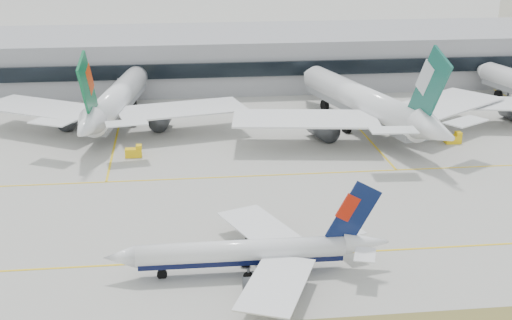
{
  "coord_description": "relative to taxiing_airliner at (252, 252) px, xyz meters",
  "views": [
    {
      "loc": [
        -16.39,
        -100.62,
        48.87
      ],
      "look_at": [
        -2.33,
        18.0,
        7.5
      ],
      "focal_mm": 50.0,
      "sensor_mm": 36.0,
      "label": 1
    }
  ],
  "objects": [
    {
      "name": "ground",
      "position": [
        6.26,
        9.81,
        -3.31
      ],
      "size": [
        3000.0,
        3000.0,
        0.0
      ],
      "primitive_type": "plane",
      "color": "#9F9D95",
      "rests_on": "ground"
    },
    {
      "name": "taxiing_airliner",
      "position": [
        0.0,
        0.0,
        0.0
      ],
      "size": [
        40.77,
        35.52,
        13.72
      ],
      "rotation": [
        0.0,
        0.0,
        3.13
      ],
      "color": "white",
      "rests_on": "ground"
    },
    {
      "name": "widebody_eva",
      "position": [
        -24.1,
        77.72,
        2.87
      ],
      "size": [
        64.37,
        63.66,
        23.23
      ],
      "rotation": [
        0.0,
        0.0,
        1.41
      ],
      "color": "white",
      "rests_on": "ground"
    },
    {
      "name": "widebody_cathay",
      "position": [
        34.49,
        66.53,
        3.37
      ],
      "size": [
        68.36,
        68.18,
        25.12
      ],
      "rotation": [
        0.0,
        0.0,
        1.82
      ],
      "color": "white",
      "rests_on": "ground"
    },
    {
      "name": "terminal",
      "position": [
        6.26,
        124.64,
        4.19
      ],
      "size": [
        280.0,
        43.1,
        15.0
      ],
      "color": "gray",
      "rests_on": "ground"
    },
    {
      "name": "gse_b",
      "position": [
        -18.95,
        54.47,
        -2.26
      ],
      "size": [
        3.55,
        2.0,
        2.6
      ],
      "color": "yellow",
      "rests_on": "ground"
    },
    {
      "name": "gse_c",
      "position": [
        52.0,
        55.67,
        -2.26
      ],
      "size": [
        3.55,
        2.0,
        2.6
      ],
      "color": "yellow",
      "rests_on": "ground"
    }
  ]
}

